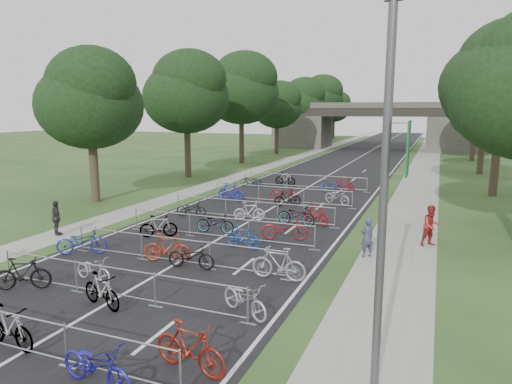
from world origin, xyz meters
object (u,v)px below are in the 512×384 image
overpass_bridge (375,126)px  bike_1 (9,327)px  pedestrian_b (431,226)px  lamppost (385,193)px  pedestrian_c (56,218)px  bike_2 (96,365)px  pedestrian_a (367,237)px

overpass_bridge → bike_1: 64.91m
pedestrian_b → bike_1: bearing=-162.7°
overpass_bridge → lamppost: lamppost is taller
overpass_bridge → bike_1: overpass_bridge is taller
bike_1 → pedestrian_c: bearing=46.3°
bike_2 → pedestrian_c: size_ratio=1.20×
bike_2 → pedestrian_a: (4.07, 11.31, 0.29)m
lamppost → pedestrian_b: 12.10m
bike_1 → pedestrian_b: 16.55m
overpass_bridge → pedestrian_a: bearing=-82.8°
lamppost → pedestrian_c: bearing=157.0°
pedestrian_a → pedestrian_c: 14.47m
bike_1 → bike_2: size_ratio=0.92×
lamppost → bike_1: lamppost is taller
pedestrian_b → pedestrian_c: (-16.69, -4.87, -0.06)m
bike_2 → pedestrian_b: size_ratio=1.11×
bike_1 → pedestrian_c: 11.06m
bike_1 → pedestrian_a: pedestrian_a is taller
overpass_bridge → pedestrian_a: (6.80, -54.06, -2.71)m
lamppost → bike_1: 9.74m
lamppost → bike_1: size_ratio=4.41×
pedestrian_c → pedestrian_b: bearing=-136.1°
bike_2 → pedestrian_c: pedestrian_c is taller
lamppost → pedestrian_a: bearing=99.7°
bike_2 → pedestrian_c: bearing=55.9°
pedestrian_b → pedestrian_c: bearing=159.4°
bike_1 → pedestrian_b: pedestrian_b is taller
pedestrian_a → pedestrian_b: pedestrian_b is taller
lamppost → bike_1: bearing=-168.2°
lamppost → pedestrian_b: (0.87, 11.59, -3.37)m
overpass_bridge → bike_2: bearing=-87.6°
bike_1 → overpass_bridge: bearing=6.5°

